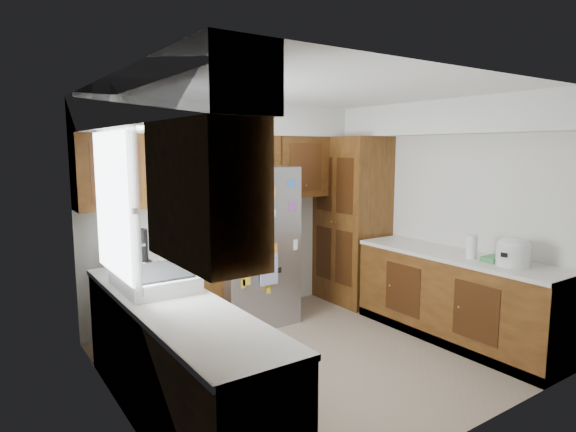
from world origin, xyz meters
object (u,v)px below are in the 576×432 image
at_px(fridge, 250,245).
at_px(rice_cooker, 513,251).
at_px(pantry, 352,220).
at_px(paper_towel, 472,247).

xyz_separation_m(fridge, rice_cooker, (1.50, -2.28, 0.16)).
distance_m(fridge, rice_cooker, 2.74).
xyz_separation_m(pantry, fridge, (-1.50, 0.05, -0.17)).
relative_size(fridge, paper_towel, 7.66).
distance_m(pantry, paper_towel, 1.83).
xyz_separation_m(fridge, paper_towel, (1.44, -1.88, 0.14)).
bearing_deg(fridge, pantry, -2.06).
bearing_deg(paper_towel, pantry, 88.21).
distance_m(rice_cooker, paper_towel, 0.40).
distance_m(fridge, paper_towel, 2.38).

